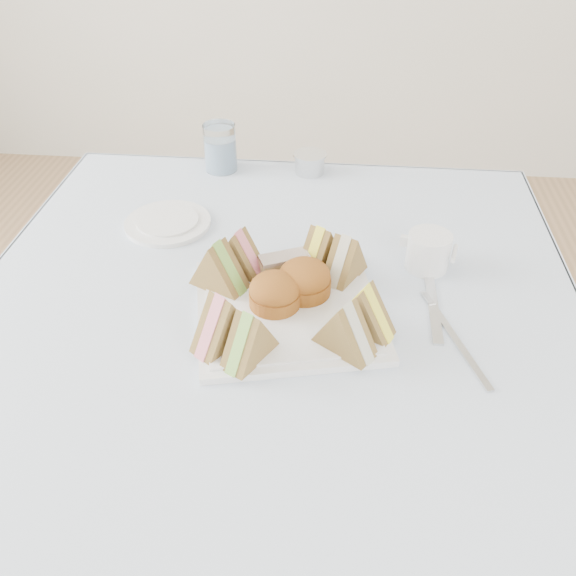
# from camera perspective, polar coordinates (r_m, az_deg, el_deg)

# --- Properties ---
(floor) EXTENTS (4.00, 4.00, 0.00)m
(floor) POSITION_cam_1_polar(r_m,az_deg,el_deg) (1.59, -0.94, -22.40)
(floor) COLOR #9E7751
(floor) RESTS_ON ground
(table) EXTENTS (0.90, 0.90, 0.74)m
(table) POSITION_cam_1_polar(r_m,az_deg,el_deg) (1.29, -1.11, -14.11)
(table) COLOR brown
(table) RESTS_ON floor
(tablecloth) EXTENTS (1.02, 1.02, 0.01)m
(tablecloth) POSITION_cam_1_polar(r_m,az_deg,el_deg) (1.02, -1.35, -0.99)
(tablecloth) COLOR silver
(tablecloth) RESTS_ON table
(serving_plate) EXTENTS (0.35, 0.35, 0.01)m
(serving_plate) POSITION_cam_1_polar(r_m,az_deg,el_deg) (0.98, 0.00, -2.03)
(serving_plate) COLOR white
(serving_plate) RESTS_ON tablecloth
(sandwich_fl_a) EXTENTS (0.10, 0.11, 0.09)m
(sandwich_fl_a) POSITION_cam_1_polar(r_m,az_deg,el_deg) (0.89, -6.18, -2.93)
(sandwich_fl_a) COLOR olive
(sandwich_fl_a) RESTS_ON serving_plate
(sandwich_fl_b) EXTENTS (0.08, 0.10, 0.08)m
(sandwich_fl_b) POSITION_cam_1_polar(r_m,az_deg,el_deg) (0.87, -3.65, -4.45)
(sandwich_fl_b) COLOR olive
(sandwich_fl_b) RESTS_ON serving_plate
(sandwich_fr_a) EXTENTS (0.10, 0.08, 0.08)m
(sandwich_fr_a) POSITION_cam_1_polar(r_m,az_deg,el_deg) (0.92, 7.15, -1.90)
(sandwich_fr_a) COLOR olive
(sandwich_fr_a) RESTS_ON serving_plate
(sandwich_fr_b) EXTENTS (0.10, 0.09, 0.08)m
(sandwich_fr_b) POSITION_cam_1_polar(r_m,az_deg,el_deg) (0.88, 5.38, -3.58)
(sandwich_fr_b) COLOR olive
(sandwich_fr_b) RESTS_ON serving_plate
(sandwich_bl_a) EXTENTS (0.11, 0.09, 0.09)m
(sandwich_bl_a) POSITION_cam_1_polar(r_m,az_deg,el_deg) (1.00, -6.53, 2.19)
(sandwich_bl_a) COLOR olive
(sandwich_bl_a) RESTS_ON serving_plate
(sandwich_bl_b) EXTENTS (0.10, 0.08, 0.08)m
(sandwich_bl_b) POSITION_cam_1_polar(r_m,az_deg,el_deg) (1.03, -4.59, 3.40)
(sandwich_bl_b) COLOR olive
(sandwich_bl_b) RESTS_ON serving_plate
(sandwich_br_a) EXTENTS (0.08, 0.10, 0.08)m
(sandwich_br_a) POSITION_cam_1_polar(r_m,az_deg,el_deg) (1.02, 5.38, 2.95)
(sandwich_br_a) COLOR olive
(sandwich_br_a) RESTS_ON serving_plate
(sandwich_br_b) EXTENTS (0.08, 0.10, 0.08)m
(sandwich_br_b) POSITION_cam_1_polar(r_m,az_deg,el_deg) (1.05, 3.02, 3.87)
(sandwich_br_b) COLOR olive
(sandwich_br_b) RESTS_ON serving_plate
(scone_left) EXTENTS (0.10, 0.10, 0.06)m
(scone_left) POSITION_cam_1_polar(r_m,az_deg,el_deg) (0.96, -1.26, -0.39)
(scone_left) COLOR #AA5121
(scone_left) RESTS_ON serving_plate
(scone_right) EXTENTS (0.12, 0.12, 0.06)m
(scone_right) POSITION_cam_1_polar(r_m,az_deg,el_deg) (0.99, 1.55, 0.81)
(scone_right) COLOR #AA5121
(scone_right) RESTS_ON serving_plate
(pastry_slice) EXTENTS (0.09, 0.06, 0.04)m
(pastry_slice) POSITION_cam_1_polar(r_m,az_deg,el_deg) (1.04, -0.35, 2.15)
(pastry_slice) COLOR tan
(pastry_slice) RESTS_ON serving_plate
(side_plate) EXTENTS (0.22, 0.22, 0.01)m
(side_plate) POSITION_cam_1_polar(r_m,az_deg,el_deg) (1.23, -11.18, 5.98)
(side_plate) COLOR white
(side_plate) RESTS_ON tablecloth
(water_glass) EXTENTS (0.08, 0.08, 0.11)m
(water_glass) POSITION_cam_1_polar(r_m,az_deg,el_deg) (1.40, -6.36, 12.92)
(water_glass) COLOR white
(water_glass) RESTS_ON tablecloth
(tea_strainer) EXTENTS (0.08, 0.08, 0.04)m
(tea_strainer) POSITION_cam_1_polar(r_m,az_deg,el_deg) (1.39, 2.05, 11.52)
(tea_strainer) COLOR silver
(tea_strainer) RESTS_ON tablecloth
(knife) EXTENTS (0.02, 0.21, 0.00)m
(knife) POSITION_cam_1_polar(r_m,az_deg,el_deg) (1.03, 13.36, -1.24)
(knife) COLOR silver
(knife) RESTS_ON tablecloth
(fork) EXTENTS (0.07, 0.19, 0.00)m
(fork) POSITION_cam_1_polar(r_m,az_deg,el_deg) (0.96, 15.72, -5.15)
(fork) COLOR silver
(fork) RESTS_ON tablecloth
(creamer_jug) EXTENTS (0.09, 0.09, 0.07)m
(creamer_jug) POSITION_cam_1_polar(r_m,az_deg,el_deg) (1.10, 13.00, 3.37)
(creamer_jug) COLOR white
(creamer_jug) RESTS_ON tablecloth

